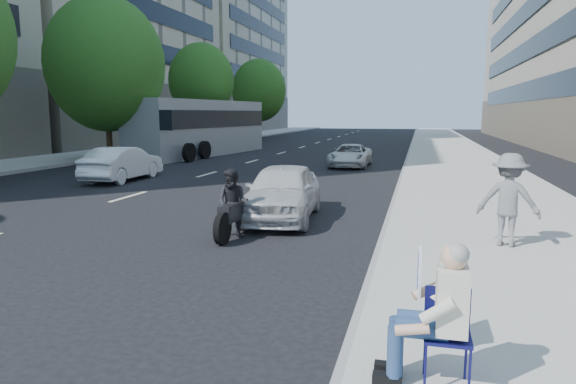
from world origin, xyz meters
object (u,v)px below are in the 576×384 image
(white_sedan_far, at_px, (350,156))
(bus, at_px, (202,128))
(jogger, at_px, (509,200))
(seated_protester, at_px, (435,306))
(white_sedan_mid, at_px, (123,164))
(white_sedan_near, at_px, (282,191))
(motorcycle, at_px, (233,207))

(white_sedan_far, xyz_separation_m, bus, (-9.70, 4.67, 1.10))
(jogger, relative_size, white_sedan_far, 0.44)
(bus, bearing_deg, seated_protester, -54.59)
(jogger, distance_m, white_sedan_mid, 14.53)
(white_sedan_near, bearing_deg, white_sedan_far, 85.09)
(motorcycle, bearing_deg, jogger, 3.15)
(white_sedan_mid, xyz_separation_m, bus, (-1.99, 11.91, 0.99))
(white_sedan_mid, height_order, white_sedan_far, white_sedan_mid)
(jogger, distance_m, bus, 24.14)
(seated_protester, bearing_deg, white_sedan_near, 114.60)
(white_sedan_far, distance_m, motorcycle, 14.72)
(jogger, height_order, white_sedan_mid, jogger)
(motorcycle, relative_size, bus, 0.17)
(jogger, distance_m, white_sedan_near, 5.18)
(white_sedan_near, relative_size, white_sedan_mid, 1.01)
(seated_protester, xyz_separation_m, bus, (-13.09, 24.66, 0.76))
(seated_protester, distance_m, motorcycle, 6.54)
(seated_protester, xyz_separation_m, white_sedan_far, (-3.38, 19.99, -0.34))
(jogger, height_order, white_sedan_near, jogger)
(white_sedan_far, bearing_deg, white_sedan_near, -89.47)
(seated_protester, relative_size, bus, 0.11)
(seated_protester, height_order, white_sedan_near, seated_protester)
(white_sedan_near, relative_size, motorcycle, 1.93)
(jogger, bearing_deg, white_sedan_near, -7.89)
(jogger, height_order, white_sedan_far, jogger)
(seated_protester, relative_size, white_sedan_near, 0.33)
(white_sedan_near, height_order, bus, bus)
(jogger, distance_m, white_sedan_far, 15.40)
(jogger, xyz_separation_m, bus, (-14.49, 19.30, 0.64))
(white_sedan_near, xyz_separation_m, white_sedan_far, (-0.02, 12.64, -0.14))
(white_sedan_far, relative_size, motorcycle, 1.88)
(seated_protester, height_order, jogger, jogger)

